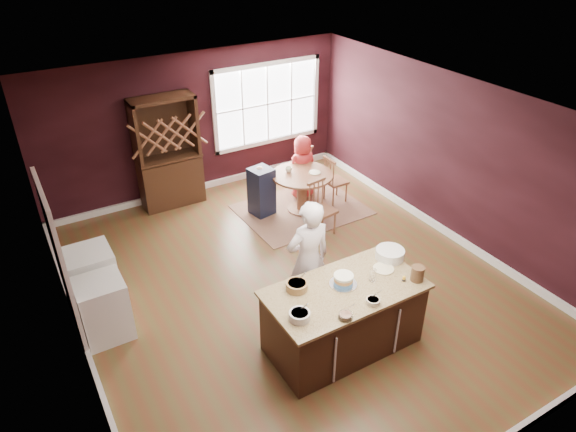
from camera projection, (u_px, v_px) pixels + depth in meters
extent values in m
plane|color=brown|center=(291.00, 282.00, 7.74)|extent=(7.00, 7.00, 0.00)
plane|color=white|center=(292.00, 109.00, 6.35)|extent=(7.00, 7.00, 0.00)
plane|color=black|center=(196.00, 125.00, 9.63)|extent=(6.00, 0.00, 6.00)
plane|color=black|center=(497.00, 376.00, 4.46)|extent=(6.00, 0.00, 6.00)
plane|color=black|center=(62.00, 271.00, 5.74)|extent=(0.00, 7.00, 7.00)
plane|color=black|center=(450.00, 158.00, 8.35)|extent=(0.00, 7.00, 7.00)
cube|color=#331D0F|center=(343.00, 320.00, 6.42)|extent=(1.87, 0.94, 0.83)
cube|color=#C7BA7F|center=(345.00, 290.00, 6.17)|extent=(1.95, 1.02, 0.04)
cylinder|color=brown|center=(302.00, 209.00, 9.57)|extent=(0.52, 0.52, 0.04)
cylinder|color=brown|center=(302.00, 193.00, 9.40)|extent=(0.19, 0.19, 0.67)
cylinder|color=brown|center=(302.00, 175.00, 9.20)|extent=(1.11, 1.11, 0.04)
imported|color=silver|center=(308.00, 260.00, 6.73)|extent=(0.66, 0.45, 1.75)
cylinder|color=silver|center=(300.00, 316.00, 5.68)|extent=(0.24, 0.24, 0.09)
cylinder|color=brown|center=(297.00, 286.00, 6.12)|extent=(0.26, 0.26, 0.10)
cylinder|color=white|center=(345.00, 316.00, 5.70)|extent=(0.17, 0.17, 0.06)
cylinder|color=beige|center=(373.00, 301.00, 5.91)|extent=(0.16, 0.16, 0.06)
cylinder|color=silver|center=(373.00, 275.00, 6.25)|extent=(0.08, 0.08, 0.17)
cylinder|color=#FDF1C9|center=(383.00, 269.00, 6.48)|extent=(0.27, 0.27, 0.02)
cylinder|color=white|center=(390.00, 254.00, 6.66)|extent=(0.37, 0.37, 0.13)
cylinder|color=#443021|center=(417.00, 273.00, 6.25)|extent=(0.16, 0.16, 0.19)
cube|color=brown|center=(302.00, 210.00, 9.58)|extent=(2.25, 1.76, 0.01)
imported|color=red|center=(303.00, 167.00, 9.73)|extent=(0.61, 0.40, 1.24)
cylinder|color=beige|center=(315.00, 172.00, 9.22)|extent=(0.21, 0.21, 0.02)
imported|color=beige|center=(289.00, 170.00, 9.23)|extent=(0.14, 0.14, 0.09)
cube|color=black|center=(168.00, 153.00, 9.28)|extent=(1.13, 0.47, 2.08)
cube|color=white|center=(104.00, 309.00, 6.58)|extent=(0.59, 0.57, 0.86)
cube|color=silver|center=(92.00, 280.00, 7.04)|extent=(0.63, 0.61, 0.92)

